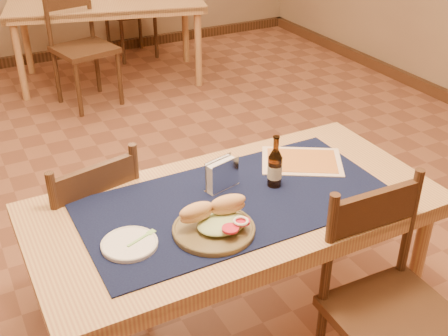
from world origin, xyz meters
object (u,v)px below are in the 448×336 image
main_table (236,219)px  sandwich_plate (215,223)px  chair_main_far (88,231)px  chair_main_near (390,307)px  beer_bottle (275,168)px  back_table (106,9)px  napkin_holder (222,175)px

main_table → sandwich_plate: sandwich_plate is taller
chair_main_far → chair_main_near: size_ratio=0.96×
chair_main_near → beer_bottle: bearing=106.1°
back_table → sandwich_plate: bearing=-101.2°
napkin_holder → main_table: bearing=-86.3°
chair_main_far → sandwich_plate: 0.76m
sandwich_plate → beer_bottle: (0.35, 0.17, 0.05)m
main_table → chair_main_far: bearing=136.6°
napkin_holder → chair_main_far: bearing=143.4°
back_table → chair_main_near: bearing=-92.8°
chair_main_far → chair_main_near: 1.31m
back_table → sandwich_plate: size_ratio=6.29×
back_table → chair_main_near: (-0.20, -3.98, -0.18)m
beer_bottle → chair_main_far: bearing=147.3°
chair_main_far → sandwich_plate: bearing=-61.3°
chair_main_far → napkin_holder: size_ratio=5.86×
main_table → beer_bottle: size_ratio=7.21×
napkin_holder → beer_bottle: bearing=-21.8°
napkin_holder → back_table: bearing=80.5°
chair_main_far → main_table: bearing=-43.4°
sandwich_plate → beer_bottle: 0.39m
chair_main_far → napkin_holder: chair_main_far is taller
chair_main_near → beer_bottle: (-0.16, 0.56, 0.35)m
beer_bottle → napkin_holder: bearing=158.2°
chair_main_near → main_table: bearing=123.5°
main_table → back_table: 3.49m
main_table → napkin_holder: size_ratio=10.35×
sandwich_plate → beer_bottle: beer_bottle is taller
back_table → chair_main_far: (-1.04, -2.98, -0.20)m
chair_main_near → napkin_holder: chair_main_near is taller
chair_main_far → chair_main_near: chair_main_near is taller
chair_main_far → sandwich_plate: (0.33, -0.60, 0.32)m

